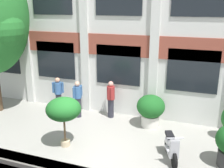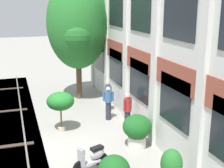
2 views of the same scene
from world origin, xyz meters
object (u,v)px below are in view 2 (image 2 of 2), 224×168
object	(u,v)px
broadleaf_tree	(78,25)
potted_plant_ribbed_drum	(171,168)
resident_near_plants	(108,95)
scooter_near_curb	(92,158)
potted_plant_fluted_column	(137,129)
resident_watching_tracks	(108,102)
resident_by_doorway	(127,110)
potted_plant_low_pan	(60,102)

from	to	relation	value
broadleaf_tree	potted_plant_ribbed_drum	world-z (taller)	broadleaf_tree
potted_plant_ribbed_drum	resident_near_plants	bearing A→B (deg)	177.50
broadleaf_tree	scooter_near_curb	distance (m)	8.99
potted_plant_ribbed_drum	resident_near_plants	distance (m)	7.27
potted_plant_fluted_column	resident_near_plants	distance (m)	4.34
broadleaf_tree	resident_watching_tracks	distance (m)	5.11
broadleaf_tree	resident_by_doorway	size ratio (longest dim) A/B	4.21
resident_by_doorway	resident_watching_tracks	world-z (taller)	resident_by_doorway
scooter_near_curb	broadleaf_tree	bearing A→B (deg)	-120.59
potted_plant_ribbed_drum	potted_plant_low_pan	xyz separation A→B (m)	(-5.39, -2.41, 0.65)
scooter_near_curb	resident_near_plants	size ratio (longest dim) A/B	0.84
resident_watching_tracks	potted_plant_ribbed_drum	bearing A→B (deg)	21.07
potted_plant_fluted_column	resident_by_doorway	xyz separation A→B (m)	(-1.80, 0.30, 0.12)
potted_plant_ribbed_drum	potted_plant_fluted_column	bearing A→B (deg)	177.67
potted_plant_ribbed_drum	resident_by_doorway	xyz separation A→B (m)	(-4.73, 0.41, 0.17)
broadleaf_tree	resident_watching_tracks	world-z (taller)	broadleaf_tree
broadleaf_tree	resident_watching_tracks	xyz separation A→B (m)	(3.81, 0.58, -3.35)
resident_by_doorway	potted_plant_fluted_column	bearing A→B (deg)	141.53
potted_plant_low_pan	resident_near_plants	distance (m)	3.34
potted_plant_low_pan	scooter_near_curb	distance (m)	3.69
potted_plant_ribbed_drum	scooter_near_curb	bearing A→B (deg)	-133.33
potted_plant_low_pan	resident_by_doorway	size ratio (longest dim) A/B	1.08
potted_plant_ribbed_drum	resident_by_doorway	world-z (taller)	resident_by_doorway
potted_plant_ribbed_drum	broadleaf_tree	bearing A→B (deg)	-176.43
potted_plant_low_pan	potted_plant_fluted_column	world-z (taller)	potted_plant_low_pan
potted_plant_ribbed_drum	potted_plant_low_pan	bearing A→B (deg)	-155.93
scooter_near_curb	resident_near_plants	xyz separation A→B (m)	(-5.42, 2.27, 0.41)
resident_by_doorway	resident_near_plants	bearing A→B (deg)	-26.98
broadleaf_tree	potted_plant_low_pan	size ratio (longest dim) A/B	3.89
potted_plant_fluted_column	broadleaf_tree	bearing A→B (deg)	-173.97
resident_by_doorway	resident_near_plants	xyz separation A→B (m)	(-2.53, -0.10, -0.03)
potted_plant_ribbed_drum	resident_watching_tracks	bearing A→B (deg)	-179.61
resident_by_doorway	potted_plant_ribbed_drum	bearing A→B (deg)	145.82
potted_plant_fluted_column	resident_near_plants	xyz separation A→B (m)	(-4.34, 0.20, 0.09)
resident_watching_tracks	resident_near_plants	bearing A→B (deg)	-176.24
resident_near_plants	resident_by_doorway	bearing A→B (deg)	70.90
potted_plant_ribbed_drum	resident_watching_tracks	world-z (taller)	resident_watching_tracks
potted_plant_fluted_column	resident_watching_tracks	xyz separation A→B (m)	(-3.15, -0.16, 0.12)
broadleaf_tree	potted_plant_low_pan	xyz separation A→B (m)	(4.50, -1.79, -2.87)
broadleaf_tree	resident_by_doorway	bearing A→B (deg)	11.30
broadleaf_tree	resident_near_plants	size ratio (longest dim) A/B	4.35
scooter_near_curb	resident_near_plants	bearing A→B (deg)	-133.89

